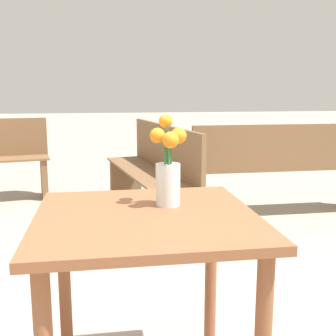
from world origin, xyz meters
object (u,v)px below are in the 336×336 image
(bench_near, at_px, (279,166))
(bench_middle, at_px, (155,169))
(flower_vase, at_px, (168,172))
(table_front, at_px, (147,251))

(bench_near, bearing_deg, bench_middle, 178.96)
(flower_vase, distance_m, bench_middle, 2.20)
(flower_vase, xyz_separation_m, bench_middle, (0.22, 2.15, -0.40))
(flower_vase, bearing_deg, bench_near, 57.37)
(bench_middle, bearing_deg, flower_vase, -95.87)
(bench_middle, bearing_deg, table_front, -97.87)
(flower_vase, height_order, bench_near, flower_vase)
(flower_vase, height_order, bench_middle, flower_vase)
(table_front, height_order, bench_near, bench_near)
(table_front, bearing_deg, bench_middle, 82.13)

